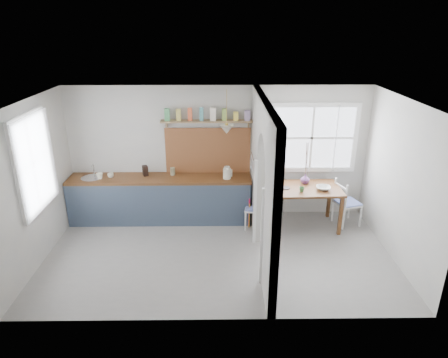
{
  "coord_description": "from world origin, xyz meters",
  "views": [
    {
      "loc": [
        0.01,
        -5.84,
        3.68
      ],
      "look_at": [
        0.09,
        0.3,
        1.26
      ],
      "focal_mm": 32.0,
      "sensor_mm": 36.0,
      "label": 1
    }
  ],
  "objects_px": {
    "vase": "(305,179)",
    "chair_left": "(255,207)",
    "dining_table": "(305,207)",
    "kettle": "(227,173)",
    "chair_right": "(348,202)"
  },
  "relations": [
    {
      "from": "dining_table",
      "to": "chair_right",
      "type": "bearing_deg",
      "value": 3.39
    },
    {
      "from": "kettle",
      "to": "vase",
      "type": "height_order",
      "value": "kettle"
    },
    {
      "from": "chair_right",
      "to": "vase",
      "type": "xyz_separation_m",
      "value": [
        -0.82,
        0.14,
        0.43
      ]
    },
    {
      "from": "dining_table",
      "to": "chair_right",
      "type": "relative_size",
      "value": 1.4
    },
    {
      "from": "kettle",
      "to": "chair_right",
      "type": "bearing_deg",
      "value": -7.34
    },
    {
      "from": "kettle",
      "to": "dining_table",
      "type": "bearing_deg",
      "value": -12.31
    },
    {
      "from": "chair_left",
      "to": "vase",
      "type": "height_order",
      "value": "vase"
    },
    {
      "from": "vase",
      "to": "chair_left",
      "type": "bearing_deg",
      "value": -164.95
    },
    {
      "from": "chair_right",
      "to": "vase",
      "type": "relative_size",
      "value": 5.07
    },
    {
      "from": "chair_left",
      "to": "kettle",
      "type": "xyz_separation_m",
      "value": [
        -0.53,
        0.27,
        0.61
      ]
    },
    {
      "from": "dining_table",
      "to": "vase",
      "type": "distance_m",
      "value": 0.54
    },
    {
      "from": "chair_left",
      "to": "vase",
      "type": "relative_size",
      "value": 4.62
    },
    {
      "from": "dining_table",
      "to": "chair_left",
      "type": "bearing_deg",
      "value": -179.1
    },
    {
      "from": "chair_left",
      "to": "kettle",
      "type": "distance_m",
      "value": 0.85
    },
    {
      "from": "vase",
      "to": "dining_table",
      "type": "bearing_deg",
      "value": -94.73
    }
  ]
}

